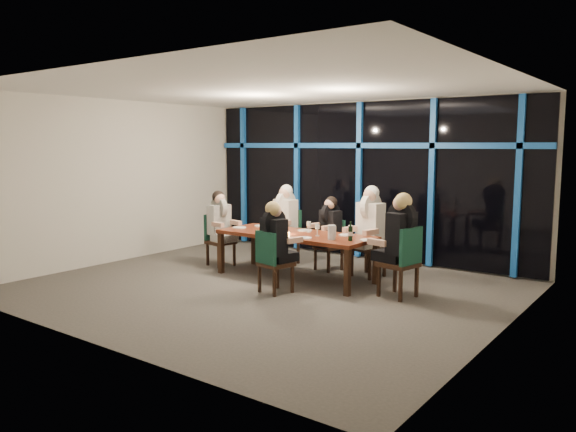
{
  "coord_description": "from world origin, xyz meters",
  "views": [
    {
      "loc": [
        5.24,
        -6.52,
        2.18
      ],
      "look_at": [
        0.0,
        0.6,
        1.05
      ],
      "focal_mm": 35.0,
      "sensor_mm": 36.0,
      "label": 1
    }
  ],
  "objects_px": {
    "chair_end_left": "(218,237)",
    "diner_near_mid": "(276,233)",
    "diner_far_mid": "(329,222)",
    "diner_far_right": "(369,218)",
    "diner_end_left": "(220,217)",
    "diner_end_right": "(399,230)",
    "water_pitcher": "(332,232)",
    "chair_far_left": "(287,233)",
    "chair_end_right": "(404,259)",
    "dining_table": "(295,237)",
    "chair_far_right": "(372,242)",
    "chair_far_mid": "(332,242)",
    "wine_bottle": "(350,233)",
    "chair_near_mid": "(272,259)",
    "diner_far_left": "(284,213)"
  },
  "relations": [
    {
      "from": "dining_table",
      "to": "diner_far_left",
      "type": "relative_size",
      "value": 2.69
    },
    {
      "from": "dining_table",
      "to": "diner_end_right",
      "type": "distance_m",
      "value": 1.87
    },
    {
      "from": "chair_end_right",
      "to": "wine_bottle",
      "type": "xyz_separation_m",
      "value": [
        -0.84,
        -0.05,
        0.29
      ]
    },
    {
      "from": "chair_far_right",
      "to": "wine_bottle",
      "type": "height_order",
      "value": "wine_bottle"
    },
    {
      "from": "diner_far_left",
      "to": "diner_end_right",
      "type": "relative_size",
      "value": 0.96
    },
    {
      "from": "diner_far_right",
      "to": "chair_far_left",
      "type": "bearing_deg",
      "value": -171.61
    },
    {
      "from": "chair_end_right",
      "to": "diner_end_left",
      "type": "relative_size",
      "value": 1.14
    },
    {
      "from": "chair_far_left",
      "to": "chair_near_mid",
      "type": "relative_size",
      "value": 1.07
    },
    {
      "from": "chair_end_right",
      "to": "chair_near_mid",
      "type": "xyz_separation_m",
      "value": [
        -1.66,
        -0.91,
        -0.06
      ]
    },
    {
      "from": "chair_near_mid",
      "to": "diner_far_left",
      "type": "bearing_deg",
      "value": -45.81
    },
    {
      "from": "water_pitcher",
      "to": "diner_far_left",
      "type": "bearing_deg",
      "value": 151.56
    },
    {
      "from": "diner_end_left",
      "to": "wine_bottle",
      "type": "xyz_separation_m",
      "value": [
        2.75,
        -0.11,
        -0.02
      ]
    },
    {
      "from": "chair_end_left",
      "to": "diner_near_mid",
      "type": "distance_m",
      "value": 2.25
    },
    {
      "from": "diner_end_left",
      "to": "diner_end_right",
      "type": "distance_m",
      "value": 3.51
    },
    {
      "from": "chair_far_right",
      "to": "diner_far_left",
      "type": "bearing_deg",
      "value": -166.06
    },
    {
      "from": "diner_far_left",
      "to": "chair_far_right",
      "type": "bearing_deg",
      "value": 12.63
    },
    {
      "from": "chair_end_right",
      "to": "water_pitcher",
      "type": "xyz_separation_m",
      "value": [
        -1.12,
        -0.12,
        0.29
      ]
    },
    {
      "from": "diner_end_left",
      "to": "diner_near_mid",
      "type": "relative_size",
      "value": 1.0
    },
    {
      "from": "wine_bottle",
      "to": "diner_far_mid",
      "type": "bearing_deg",
      "value": 135.66
    },
    {
      "from": "chair_far_left",
      "to": "diner_end_left",
      "type": "relative_size",
      "value": 1.1
    },
    {
      "from": "chair_far_mid",
      "to": "chair_far_right",
      "type": "distance_m",
      "value": 0.79
    },
    {
      "from": "chair_far_right",
      "to": "wine_bottle",
      "type": "distance_m",
      "value": 1.08
    },
    {
      "from": "chair_far_left",
      "to": "diner_far_left",
      "type": "bearing_deg",
      "value": -90.0
    },
    {
      "from": "dining_table",
      "to": "chair_far_mid",
      "type": "relative_size",
      "value": 2.96
    },
    {
      "from": "chair_end_left",
      "to": "diner_end_left",
      "type": "xyz_separation_m",
      "value": [
        0.08,
        -0.02,
        0.37
      ]
    },
    {
      "from": "dining_table",
      "to": "chair_far_left",
      "type": "bearing_deg",
      "value": 132.4
    },
    {
      "from": "diner_far_mid",
      "to": "diner_end_right",
      "type": "distance_m",
      "value": 1.95
    },
    {
      "from": "chair_far_left",
      "to": "chair_end_right",
      "type": "bearing_deg",
      "value": -9.77
    },
    {
      "from": "dining_table",
      "to": "chair_far_right",
      "type": "xyz_separation_m",
      "value": [
        0.92,
        0.91,
        -0.11
      ]
    },
    {
      "from": "chair_end_right",
      "to": "diner_end_right",
      "type": "distance_m",
      "value": 0.42
    },
    {
      "from": "chair_far_left",
      "to": "wine_bottle",
      "type": "distance_m",
      "value": 2.19
    },
    {
      "from": "chair_far_mid",
      "to": "diner_end_left",
      "type": "xyz_separation_m",
      "value": [
        -1.79,
        -0.92,
        0.39
      ]
    },
    {
      "from": "chair_far_mid",
      "to": "chair_end_left",
      "type": "relative_size",
      "value": 0.95
    },
    {
      "from": "chair_end_right",
      "to": "diner_end_right",
      "type": "height_order",
      "value": "diner_end_right"
    },
    {
      "from": "chair_near_mid",
      "to": "diner_end_right",
      "type": "xyz_separation_m",
      "value": [
        1.58,
        0.93,
        0.46
      ]
    },
    {
      "from": "chair_far_right",
      "to": "diner_end_right",
      "type": "distance_m",
      "value": 1.4
    },
    {
      "from": "chair_far_mid",
      "to": "diner_far_mid",
      "type": "distance_m",
      "value": 0.36
    },
    {
      "from": "diner_far_mid",
      "to": "diner_far_right",
      "type": "distance_m",
      "value": 0.79
    },
    {
      "from": "chair_far_right",
      "to": "chair_end_left",
      "type": "bearing_deg",
      "value": -150.27
    },
    {
      "from": "diner_end_left",
      "to": "diner_near_mid",
      "type": "xyz_separation_m",
      "value": [
        1.94,
        -0.89,
        0.0
      ]
    },
    {
      "from": "diner_near_mid",
      "to": "wine_bottle",
      "type": "height_order",
      "value": "diner_near_mid"
    },
    {
      "from": "dining_table",
      "to": "chair_end_left",
      "type": "bearing_deg",
      "value": 179.73
    },
    {
      "from": "diner_end_right",
      "to": "water_pitcher",
      "type": "relative_size",
      "value": 4.52
    },
    {
      "from": "wine_bottle",
      "to": "water_pitcher",
      "type": "height_order",
      "value": "wine_bottle"
    },
    {
      "from": "chair_end_right",
      "to": "chair_near_mid",
      "type": "bearing_deg",
      "value": -50.08
    },
    {
      "from": "chair_far_right",
      "to": "water_pitcher",
      "type": "height_order",
      "value": "chair_far_right"
    },
    {
      "from": "chair_end_left",
      "to": "diner_near_mid",
      "type": "bearing_deg",
      "value": -102.71
    },
    {
      "from": "dining_table",
      "to": "diner_far_right",
      "type": "xyz_separation_m",
      "value": [
        0.9,
        0.83,
        0.3
      ]
    },
    {
      "from": "dining_table",
      "to": "diner_far_mid",
      "type": "bearing_deg",
      "value": 82.01
    },
    {
      "from": "chair_far_left",
      "to": "diner_far_left",
      "type": "relative_size",
      "value": 1.03
    }
  ]
}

